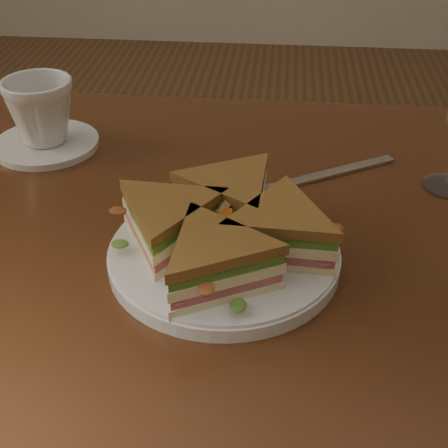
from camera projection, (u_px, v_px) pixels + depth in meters
The scene contains 8 objects.
table at pixel (255, 299), 0.79m from camera, with size 1.20×0.80×0.75m.
plate at pixel (224, 255), 0.69m from camera, with size 0.26×0.26×0.02m, color white.
sandwich_wedges at pixel (224, 228), 0.67m from camera, with size 0.27×0.27×0.06m.
crisps_mound at pixel (224, 231), 0.67m from camera, with size 0.09×0.09×0.05m, color orange, non-canonical shape.
spoon at pixel (204, 201), 0.79m from camera, with size 0.18×0.04×0.01m.
knife at pixel (323, 176), 0.85m from camera, with size 0.19×0.12×0.00m.
saucer at pixel (47, 144), 0.92m from camera, with size 0.15×0.15×0.01m, color white.
coffee_cup at pixel (41, 111), 0.89m from camera, with size 0.10×0.10×0.09m, color white.
Camera 1 is at (0.02, -0.60, 1.17)m, focal length 50.00 mm.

